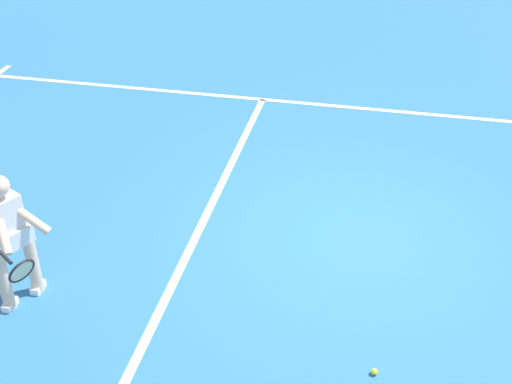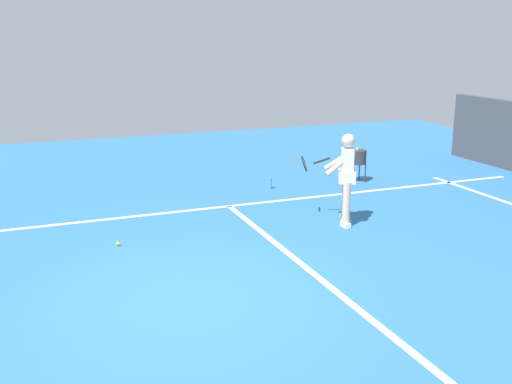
{
  "view_description": "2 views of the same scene",
  "coord_description": "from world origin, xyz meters",
  "views": [
    {
      "loc": [
        6.96,
        0.3,
        4.96
      ],
      "look_at": [
        0.63,
        -1.05,
        0.87
      ],
      "focal_mm": 48.06,
      "sensor_mm": 36.0,
      "label": 1
    },
    {
      "loc": [
        -6.62,
        1.65,
        3.16
      ],
      "look_at": [
        0.62,
        -1.19,
        1.09
      ],
      "focal_mm": 42.15,
      "sensor_mm": 36.0,
      "label": 2
    }
  ],
  "objects": [
    {
      "name": "ground_plane",
      "position": [
        0.0,
        0.0,
        0.0
      ],
      "size": [
        24.46,
        24.46,
        0.0
      ],
      "primitive_type": "plane",
      "color": "teal"
    },
    {
      "name": "service_line_marking",
      "position": [
        0.0,
        -1.84,
        0.0
      ],
      "size": [
        7.32,
        0.1,
        0.01
      ],
      "primitive_type": "cube",
      "color": "white",
      "rests_on": "ground"
    },
    {
      "name": "sideline_left_marking",
      "position": [
        -3.66,
        0.0,
        0.0
      ],
      "size": [
        0.1,
        16.82,
        0.01
      ],
      "primitive_type": "cube",
      "color": "white",
      "rests_on": "ground"
    },
    {
      "name": "tennis_player",
      "position": [
        1.95,
        -3.32,
        0.85
      ],
      "size": [
        1.04,
        0.82,
        1.55
      ],
      "color": "beige",
      "rests_on": "ground"
    },
    {
      "name": "tennis_ball_mid",
      "position": [
        2.23,
        0.45,
        0.03
      ],
      "size": [
        0.07,
        0.07,
        0.07
      ],
      "primitive_type": "sphere",
      "color": "#D1E533",
      "rests_on": "ground"
    }
  ]
}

